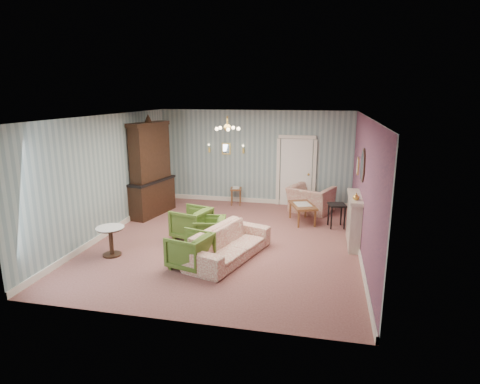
% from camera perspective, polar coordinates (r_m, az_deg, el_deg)
% --- Properties ---
extents(floor, '(7.00, 7.00, 0.00)m').
position_cam_1_polar(floor, '(9.50, -1.70, -6.96)').
color(floor, '#945F56').
rests_on(floor, ground).
extents(ceiling, '(7.00, 7.00, 0.00)m').
position_cam_1_polar(ceiling, '(8.89, -1.83, 10.78)').
color(ceiling, white).
rests_on(ceiling, ground).
extents(wall_back, '(6.00, 0.00, 6.00)m').
position_cam_1_polar(wall_back, '(12.46, 2.10, 4.96)').
color(wall_back, gray).
rests_on(wall_back, ground).
extents(wall_front, '(6.00, 0.00, 6.00)m').
position_cam_1_polar(wall_front, '(5.87, -10.00, -5.52)').
color(wall_front, gray).
rests_on(wall_front, ground).
extents(wall_left, '(0.00, 7.00, 7.00)m').
position_cam_1_polar(wall_left, '(10.22, -18.34, 2.28)').
color(wall_left, gray).
rests_on(wall_left, ground).
extents(wall_right, '(0.00, 7.00, 7.00)m').
position_cam_1_polar(wall_right, '(8.87, 17.40, 0.68)').
color(wall_right, gray).
rests_on(wall_right, ground).
extents(wall_right_floral, '(0.00, 7.00, 7.00)m').
position_cam_1_polar(wall_right_floral, '(8.87, 17.30, 0.68)').
color(wall_right_floral, '#BD5E6B').
rests_on(wall_right_floral, ground).
extents(door, '(1.12, 0.12, 2.16)m').
position_cam_1_polar(door, '(12.32, 8.03, 2.99)').
color(door, white).
rests_on(door, floor).
extents(olive_chair_a, '(0.88, 0.91, 0.77)m').
position_cam_1_polar(olive_chair_a, '(8.04, -7.17, -8.08)').
color(olive_chair_a, '#4B6C25').
rests_on(olive_chair_a, floor).
extents(olive_chair_b, '(0.76, 0.80, 0.71)m').
position_cam_1_polar(olive_chair_b, '(9.17, -4.36, -5.41)').
color(olive_chair_b, '#4B6C25').
rests_on(olive_chair_b, floor).
extents(olive_chair_c, '(0.93, 0.96, 0.81)m').
position_cam_1_polar(olive_chair_c, '(9.63, -6.96, -4.21)').
color(olive_chair_c, '#4B6C25').
rests_on(olive_chair_c, floor).
extents(sofa_chintz, '(1.30, 2.32, 0.87)m').
position_cam_1_polar(sofa_chintz, '(8.39, -1.58, -6.67)').
color(sofa_chintz, '#A74D43').
rests_on(sofa_chintz, floor).
extents(wingback_chair, '(1.38, 1.17, 1.03)m').
position_cam_1_polar(wingback_chair, '(11.77, 10.10, -0.43)').
color(wingback_chair, '#A74D43').
rests_on(wingback_chair, floor).
extents(dresser, '(0.89, 1.75, 2.78)m').
position_cam_1_polar(dresser, '(11.49, -12.73, 3.58)').
color(dresser, black).
rests_on(dresser, floor).
extents(fireplace, '(0.30, 1.40, 1.16)m').
position_cam_1_polar(fireplace, '(9.47, 15.98, -3.87)').
color(fireplace, beige).
rests_on(fireplace, floor).
extents(mantel_vase, '(0.15, 0.15, 0.15)m').
position_cam_1_polar(mantel_vase, '(8.91, 16.28, -0.63)').
color(mantel_vase, gold).
rests_on(mantel_vase, fireplace).
extents(oval_mirror, '(0.04, 0.76, 0.84)m').
position_cam_1_polar(oval_mirror, '(9.18, 17.12, 3.68)').
color(oval_mirror, white).
rests_on(oval_mirror, wall_right).
extents(framed_print, '(0.04, 0.34, 0.42)m').
position_cam_1_polar(framed_print, '(10.55, 16.50, 3.60)').
color(framed_print, gold).
rests_on(framed_print, wall_right).
extents(coffee_table, '(0.86, 1.12, 0.51)m').
position_cam_1_polar(coffee_table, '(10.86, 8.89, -3.01)').
color(coffee_table, brown).
rests_on(coffee_table, floor).
extents(side_table_black, '(0.50, 0.50, 0.63)m').
position_cam_1_polar(side_table_black, '(10.60, 13.61, -3.32)').
color(side_table_black, black).
rests_on(side_table_black, floor).
extents(pedestal_table, '(0.73, 0.73, 0.64)m').
position_cam_1_polar(pedestal_table, '(8.99, -17.95, -6.71)').
color(pedestal_table, black).
rests_on(pedestal_table, floor).
extents(nesting_table, '(0.40, 0.48, 0.57)m').
position_cam_1_polar(nesting_table, '(12.46, -0.57, -0.51)').
color(nesting_table, brown).
rests_on(nesting_table, floor).
extents(gilt_mirror_back, '(0.28, 0.06, 0.36)m').
position_cam_1_polar(gilt_mirror_back, '(12.57, -1.98, 6.19)').
color(gilt_mirror_back, gold).
rests_on(gilt_mirror_back, wall_back).
extents(sconce_left, '(0.16, 0.12, 0.30)m').
position_cam_1_polar(sconce_left, '(12.69, -4.43, 6.24)').
color(sconce_left, gold).
rests_on(sconce_left, wall_back).
extents(sconce_right, '(0.16, 0.12, 0.30)m').
position_cam_1_polar(sconce_right, '(12.43, 0.47, 6.11)').
color(sconce_right, gold).
rests_on(sconce_right, wall_back).
extents(chandelier, '(0.56, 0.56, 0.36)m').
position_cam_1_polar(chandelier, '(8.91, -1.82, 9.05)').
color(chandelier, gold).
rests_on(chandelier, ceiling).
extents(burgundy_cushion, '(0.41, 0.28, 0.39)m').
position_cam_1_polar(burgundy_cushion, '(11.63, 9.81, -0.76)').
color(burgundy_cushion, maroon).
rests_on(burgundy_cushion, wingback_chair).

